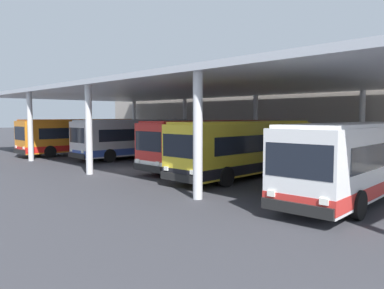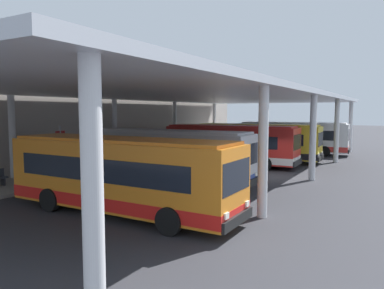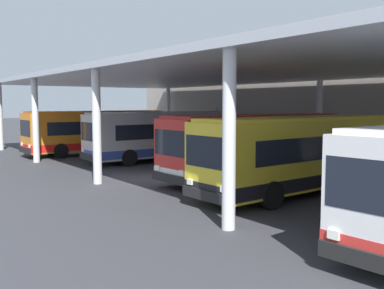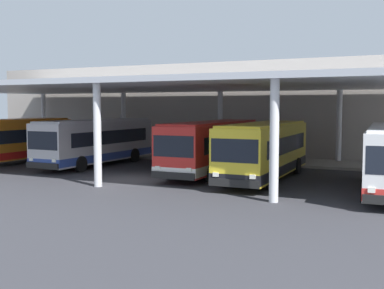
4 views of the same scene
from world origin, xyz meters
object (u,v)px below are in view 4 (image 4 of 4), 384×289
object	(u,v)px
bus_nearest_bay	(9,140)
trash_bin	(69,144)
bus_second_bay	(96,142)
bus_far_bay	(265,150)
bus_middle_bay	(212,146)
banner_sign	(121,132)
bench_waiting	(89,145)

from	to	relation	value
bus_nearest_bay	trash_bin	world-z (taller)	bus_nearest_bay
bus_second_bay	bus_far_bay	world-z (taller)	same
bus_middle_bay	bus_far_bay	distance (m)	3.74
bus_nearest_bay	banner_sign	distance (m)	9.10
bus_second_bay	bus_far_bay	distance (m)	12.50
bus_far_bay	bench_waiting	bearing A→B (deg)	156.20
bus_nearest_bay	bus_far_bay	world-z (taller)	same
bus_middle_bay	bus_far_bay	world-z (taller)	same
bus_second_bay	bus_far_bay	bearing A→B (deg)	-5.13
bench_waiting	bus_far_bay	bearing A→B (deg)	-23.80
bus_middle_bay	bench_waiting	xyz separation A→B (m)	(-15.10, 7.34, -0.99)
bus_far_bay	banner_sign	distance (m)	16.46
banner_sign	bus_nearest_bay	bearing A→B (deg)	-115.78
banner_sign	trash_bin	bearing A→B (deg)	172.63
bus_far_bay	banner_sign	xyz separation A→B (m)	(-14.71, 7.38, 0.32)
bus_second_bay	bus_nearest_bay	bearing A→B (deg)	-162.80
bus_nearest_bay	bus_second_bay	world-z (taller)	same
bench_waiting	trash_bin	size ratio (longest dim) A/B	1.84
bench_waiting	bus_nearest_bay	bearing A→B (deg)	-89.64
bus_nearest_bay	trash_bin	distance (m)	9.32
bus_nearest_bay	bus_far_bay	bearing A→B (deg)	2.48
bus_far_bay	banner_sign	bearing A→B (deg)	153.35
bus_nearest_bay	bus_second_bay	distance (m)	6.51
bus_second_bay	bus_far_bay	xyz separation A→B (m)	(12.45, -1.12, 0.00)
bench_waiting	trash_bin	xyz separation A→B (m)	(-2.18, -0.08, 0.01)
bus_nearest_bay	bus_middle_bay	distance (m)	15.14
bus_middle_bay	bus_far_bay	bearing A→B (deg)	-14.27
bus_middle_bay	bus_second_bay	bearing A→B (deg)	178.73
bus_middle_bay	bench_waiting	size ratio (longest dim) A/B	5.88
bus_far_bay	bench_waiting	size ratio (longest dim) A/B	5.90
trash_bin	bus_nearest_bay	bearing A→B (deg)	-76.01
bus_nearest_bay	bench_waiting	world-z (taller)	bus_nearest_bay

